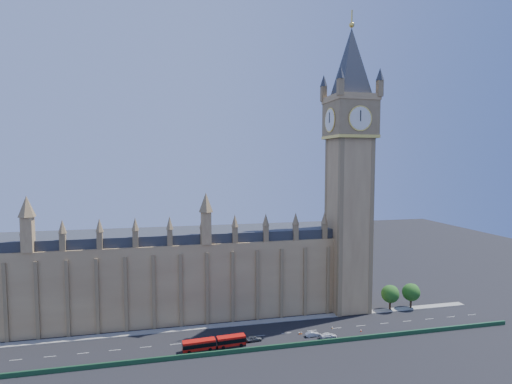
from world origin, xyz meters
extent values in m
plane|color=black|center=(0.00, 0.00, 0.00)|extent=(400.00, 400.00, 0.00)
cube|color=#9B774B|center=(-25.00, 22.00, 12.50)|extent=(120.00, 20.00, 25.00)
cube|color=#2D3035|center=(-25.00, 22.00, 26.50)|extent=(120.00, 18.00, 3.00)
cube|color=#9B774B|center=(38.00, 14.00, 29.00)|extent=(12.00, 12.00, 58.00)
cube|color=olive|center=(38.00, 14.00, 64.00)|extent=(14.00, 14.00, 12.00)
cylinder|color=silver|center=(38.00, 6.85, 64.00)|extent=(7.20, 0.30, 7.20)
cube|color=#9B774B|center=(38.00, 14.00, 71.00)|extent=(14.50, 14.50, 2.00)
pyramid|color=#2D3035|center=(38.00, 14.00, 94.00)|extent=(20.59, 20.59, 22.00)
sphere|color=#F2C64C|center=(38.00, 14.00, 94.80)|extent=(1.80, 1.80, 1.80)
cube|color=#1E4C2D|center=(0.00, -9.00, 0.60)|extent=(160.00, 0.60, 1.20)
cube|color=gray|center=(0.00, 9.50, 0.08)|extent=(160.00, 3.00, 0.16)
cylinder|color=#382619|center=(52.00, 10.00, 2.00)|extent=(0.70, 0.70, 4.00)
sphere|color=#134917|center=(52.00, 10.00, 5.50)|extent=(6.00, 6.00, 6.00)
sphere|color=#134917|center=(52.80, 10.30, 6.10)|extent=(4.38, 4.38, 4.38)
cylinder|color=#382619|center=(60.00, 10.00, 2.00)|extent=(0.70, 0.70, 4.00)
sphere|color=#134917|center=(60.00, 10.00, 5.50)|extent=(6.00, 6.00, 6.00)
sphere|color=#134917|center=(60.80, 10.30, 6.10)|extent=(4.38, 4.38, 4.38)
cube|color=red|center=(-14.00, -5.42, 1.45)|extent=(8.88, 3.06, 2.91)
cube|color=red|center=(-5.20, -4.77, 1.45)|extent=(7.92, 2.99, 2.91)
cube|color=black|center=(-14.00, -5.42, 1.80)|extent=(8.94, 3.12, 1.11)
cube|color=black|center=(-5.20, -4.77, 1.80)|extent=(7.97, 3.04, 1.11)
cylinder|color=black|center=(-9.84, -5.11, 1.31)|extent=(0.95, 2.38, 2.33)
cylinder|color=black|center=(-16.70, -6.84, 0.48)|extent=(0.99, 0.36, 0.97)
cylinder|color=black|center=(-16.88, -4.42, 0.48)|extent=(0.99, 0.36, 0.97)
cylinder|color=black|center=(-11.13, -6.43, 0.48)|extent=(0.99, 0.36, 0.97)
cylinder|color=black|center=(-11.31, -4.01, 0.48)|extent=(0.99, 0.36, 0.97)
cylinder|color=black|center=(-7.59, -6.16, 0.48)|extent=(0.99, 0.36, 0.97)
cylinder|color=black|center=(-7.77, -3.74, 0.48)|extent=(0.99, 0.36, 0.97)
cylinder|color=black|center=(-2.64, -5.80, 0.48)|extent=(0.99, 0.36, 0.97)
cylinder|color=black|center=(-2.82, -3.38, 0.48)|extent=(0.99, 0.36, 0.97)
imported|color=#43474B|center=(1.51, -3.07, 0.78)|extent=(4.70, 2.19, 1.56)
imported|color=#B1B5B9|center=(18.68, -3.85, 0.69)|extent=(4.20, 1.55, 1.37)
imported|color=silver|center=(22.77, -5.85, 0.72)|extent=(5.08, 2.26, 1.45)
cube|color=black|center=(16.09, -1.62, 0.02)|extent=(0.54, 0.54, 0.04)
cone|color=#DA5B0B|center=(16.09, -1.62, 0.38)|extent=(0.59, 0.59, 0.75)
cylinder|color=white|center=(16.09, -1.62, 0.48)|extent=(0.37, 0.37, 0.13)
cube|color=black|center=(26.50, 0.00, 0.02)|extent=(0.39, 0.39, 0.04)
cone|color=orange|center=(26.50, 0.00, 0.32)|extent=(0.43, 0.43, 0.63)
cylinder|color=white|center=(26.50, 0.00, 0.41)|extent=(0.31, 0.31, 0.11)
cube|color=black|center=(15.52, -1.59, 0.02)|extent=(0.51, 0.51, 0.04)
cone|color=#FF5A0D|center=(15.52, -1.59, 0.36)|extent=(0.56, 0.56, 0.72)
cylinder|color=white|center=(15.52, -1.59, 0.46)|extent=(0.35, 0.35, 0.12)
cube|color=black|center=(34.00, -3.91, 0.02)|extent=(0.55, 0.55, 0.04)
cone|color=#EB370C|center=(34.00, -3.91, 0.36)|extent=(0.60, 0.60, 0.73)
cylinder|color=white|center=(34.00, -3.91, 0.47)|extent=(0.35, 0.35, 0.12)
camera|label=1|loc=(-21.95, -109.21, 50.43)|focal=28.00mm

